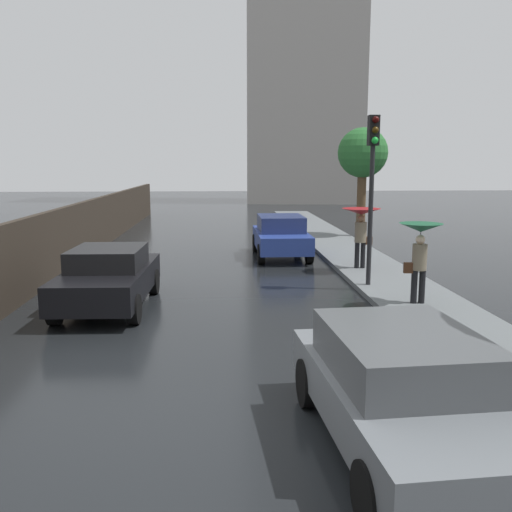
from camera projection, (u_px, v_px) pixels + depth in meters
ground at (183, 433)px, 6.74m from camera, size 120.00×120.00×0.00m
car_grey_near_kerb at (405, 388)px, 6.26m from camera, size 2.11×4.07×1.39m
car_black_mid_road at (109, 277)px, 12.48m from camera, size 1.93×4.11×1.40m
car_blue_far_ahead at (281, 236)px, 19.26m from camera, size 1.85×3.87×1.47m
pedestrian_with_umbrella_near at (420, 241)px, 12.23m from camera, size 0.96×0.96×1.83m
pedestrian_with_umbrella_far at (361, 220)px, 16.41m from camera, size 1.16×1.16×1.81m
traffic_light at (372, 169)px, 13.84m from camera, size 0.26×0.39×4.34m
street_tree_near at (363, 155)px, 23.56m from camera, size 2.15×2.15×4.83m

